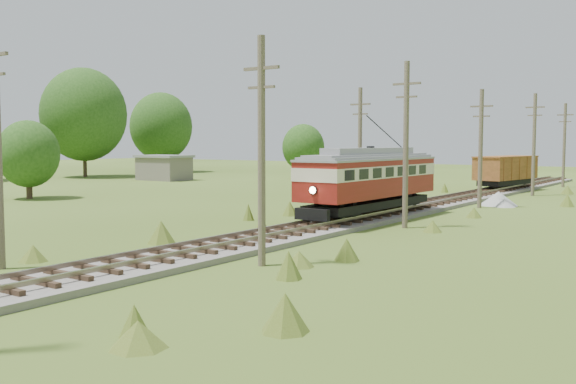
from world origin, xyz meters
The scene contains 15 objects.
railbed_main centered at (0.00, 34.00, 0.19)m, with size 3.60×96.00×0.57m.
streetcar centered at (0.00, 33.04, 2.65)m, with size 3.11×12.54×5.70m.
gondola centered at (0.00, 60.64, 2.08)m, with size 3.99×8.78×2.81m.
gravel_pile centered at (3.70, 46.36, 0.49)m, with size 2.87×3.04×1.04m.
utility_pole_r_2 centered at (3.30, 18.00, 4.42)m, with size 1.60×0.30×8.60m.
utility_pole_r_3 centered at (3.20, 31.00, 4.63)m, with size 1.60×0.30×9.00m.
utility_pole_r_4 centered at (3.00, 44.00, 4.32)m, with size 1.60×0.30×8.40m.
utility_pole_r_5 centered at (3.40, 57.00, 4.58)m, with size 1.60×0.30×8.90m.
utility_pole_r_6 centered at (3.20, 70.00, 4.47)m, with size 1.60×0.30×8.70m.
utility_pole_l_b centered at (-4.50, 40.00, 4.42)m, with size 1.60×0.30×8.60m.
tree_left_4 centered at (-54.00, 54.00, 8.37)m, with size 11.34×11.34×14.61m.
tree_left_5 centered at (-56.00, 70.00, 7.12)m, with size 9.66×9.66×12.44m.
tree_mid_a centered at (-28.00, 68.00, 4.02)m, with size 5.46×5.46×7.03m.
tree_mid_c centered at (-30.00, 30.00, 3.71)m, with size 5.04×5.04×6.49m.
shed centered at (-40.00, 55.00, 1.57)m, with size 6.40×4.40×3.10m.
Camera 1 is at (17.83, -1.09, 4.66)m, focal length 40.00 mm.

